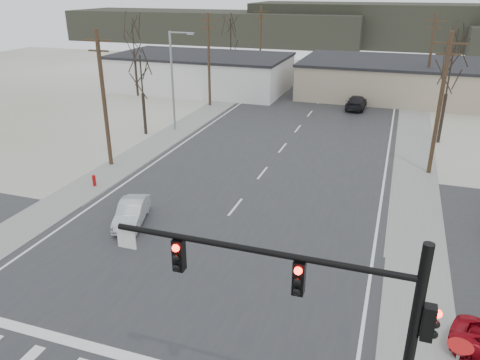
{
  "coord_description": "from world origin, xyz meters",
  "views": [
    {
      "loc": [
        8.68,
        -16.55,
        12.75
      ],
      "look_at": [
        0.85,
        6.41,
        2.6
      ],
      "focal_mm": 35.0,
      "sensor_mm": 36.0,
      "label": 1
    }
  ],
  "objects_px": {
    "sedan_crossing": "(132,212)",
    "car_far_a": "(357,102)",
    "car_far_b": "(331,62)",
    "traffic_signal_mast": "(338,315)",
    "fire_hydrant": "(94,180)"
  },
  "relations": [
    {
      "from": "traffic_signal_mast",
      "to": "car_far_a",
      "type": "height_order",
      "value": "traffic_signal_mast"
    },
    {
      "from": "traffic_signal_mast",
      "to": "fire_hydrant",
      "type": "distance_m",
      "value": 23.39
    },
    {
      "from": "fire_hydrant",
      "to": "car_far_a",
      "type": "height_order",
      "value": "car_far_a"
    },
    {
      "from": "car_far_a",
      "to": "car_far_b",
      "type": "bearing_deg",
      "value": -73.92
    },
    {
      "from": "traffic_signal_mast",
      "to": "fire_hydrant",
      "type": "bearing_deg",
      "value": 141.87
    },
    {
      "from": "car_far_b",
      "to": "car_far_a",
      "type": "bearing_deg",
      "value": -92.56
    },
    {
      "from": "sedan_crossing",
      "to": "car_far_b",
      "type": "height_order",
      "value": "car_far_b"
    },
    {
      "from": "car_far_a",
      "to": "sedan_crossing",
      "type": "bearing_deg",
      "value": 75.34
    },
    {
      "from": "sedan_crossing",
      "to": "fire_hydrant",
      "type": "bearing_deg",
      "value": 126.74
    },
    {
      "from": "sedan_crossing",
      "to": "car_far_a",
      "type": "relative_size",
      "value": 0.79
    },
    {
      "from": "sedan_crossing",
      "to": "traffic_signal_mast",
      "type": "bearing_deg",
      "value": -55.98
    },
    {
      "from": "car_far_b",
      "to": "traffic_signal_mast",
      "type": "bearing_deg",
      "value": -98.17
    },
    {
      "from": "fire_hydrant",
      "to": "car_far_b",
      "type": "distance_m",
      "value": 56.57
    },
    {
      "from": "car_far_b",
      "to": "fire_hydrant",
      "type": "bearing_deg",
      "value": -114.36
    },
    {
      "from": "fire_hydrant",
      "to": "car_far_b",
      "type": "height_order",
      "value": "car_far_b"
    }
  ]
}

